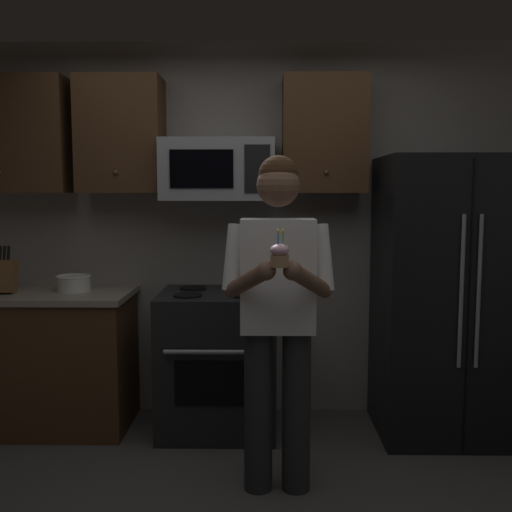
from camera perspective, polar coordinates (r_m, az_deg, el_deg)
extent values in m
cube|color=gray|center=(4.22, -1.29, 2.45)|extent=(4.40, 0.10, 2.60)
cube|color=black|center=(3.99, -3.66, -10.07)|extent=(0.76, 0.66, 0.92)
cube|color=black|center=(3.68, -4.07, -12.13)|extent=(0.48, 0.01, 0.28)
cylinder|color=#99999E|center=(3.60, -4.13, -9.22)|extent=(0.60, 0.03, 0.03)
cylinder|color=black|center=(3.76, -6.61, -3.79)|extent=(0.18, 0.18, 0.01)
cylinder|color=black|center=(3.74, -1.12, -3.83)|extent=(0.18, 0.18, 0.01)
cylinder|color=black|center=(4.04, -6.10, -3.10)|extent=(0.18, 0.18, 0.01)
cylinder|color=black|center=(4.01, -0.98, -3.13)|extent=(0.18, 0.18, 0.01)
cube|color=#9EA0A5|center=(3.95, -3.65, 8.28)|extent=(0.74, 0.40, 0.40)
cube|color=black|center=(3.75, -5.28, 8.37)|extent=(0.40, 0.01, 0.24)
cube|color=black|center=(3.74, 0.13, 8.41)|extent=(0.16, 0.01, 0.30)
cube|color=black|center=(4.02, 18.14, -3.80)|extent=(0.90, 0.72, 1.80)
cylinder|color=gray|center=(3.63, 19.20, -3.27)|extent=(0.02, 0.02, 0.90)
cylinder|color=gray|center=(3.67, 20.68, -3.24)|extent=(0.02, 0.02, 0.90)
cube|color=black|center=(3.68, 19.84, -4.77)|extent=(0.01, 0.01, 1.74)
cube|color=#4C301C|center=(4.35, -22.67, 10.66)|extent=(0.80, 0.34, 0.76)
cube|color=#4C301C|center=(4.12, -12.86, 11.26)|extent=(0.55, 0.34, 0.76)
sphere|color=brown|center=(3.93, -13.39, 7.84)|extent=(0.03, 0.03, 0.03)
cube|color=#4C301C|center=(4.02, 6.58, 11.49)|extent=(0.55, 0.34, 0.76)
sphere|color=brown|center=(3.83, 6.80, 8.01)|extent=(0.03, 0.03, 0.03)
cube|color=#4C301C|center=(4.31, -21.39, -9.52)|extent=(1.40, 0.62, 0.88)
cube|color=gray|center=(4.21, -21.63, -3.48)|extent=(1.44, 0.66, 0.04)
cube|color=brown|center=(4.19, -23.23, -1.80)|extent=(0.16, 0.15, 0.24)
cylinder|color=black|center=(4.15, -23.44, 0.28)|extent=(0.02, 0.04, 0.09)
cylinder|color=black|center=(4.14, -23.09, 0.28)|extent=(0.02, 0.04, 0.09)
cylinder|color=black|center=(4.13, -22.74, 0.28)|extent=(0.02, 0.04, 0.09)
cylinder|color=white|center=(4.11, -17.18, -2.57)|extent=(0.22, 0.22, 0.10)
torus|color=white|center=(4.11, -17.20, -1.89)|extent=(0.23, 0.23, 0.01)
cylinder|color=#262628|center=(3.22, 0.22, -14.69)|extent=(0.15, 0.15, 0.86)
cylinder|color=#262628|center=(3.22, 3.90, -14.67)|extent=(0.15, 0.15, 0.86)
cube|color=white|center=(3.03, 2.12, -1.88)|extent=(0.38, 0.22, 0.58)
sphere|color=brown|center=(3.00, 2.15, 6.84)|extent=(0.22, 0.22, 0.22)
sphere|color=#382314|center=(3.02, 2.15, 7.79)|extent=(0.20, 0.20, 0.20)
cylinder|color=white|center=(3.00, -2.17, -0.15)|extent=(0.15, 0.18, 0.35)
cylinder|color=brown|center=(2.85, -0.82, -2.44)|extent=(0.26, 0.33, 0.21)
sphere|color=brown|center=(2.71, 1.01, -1.43)|extent=(0.09, 0.09, 0.09)
cylinder|color=white|center=(3.01, 6.43, -0.17)|extent=(0.15, 0.18, 0.35)
cylinder|color=brown|center=(2.85, 5.22, -2.45)|extent=(0.26, 0.33, 0.21)
sphere|color=brown|center=(2.71, 3.55, -1.43)|extent=(0.09, 0.09, 0.09)
cylinder|color=#A87F56|center=(2.68, 2.29, -0.48)|extent=(0.08, 0.08, 0.06)
ellipsoid|color=#F2B2CC|center=(2.68, 2.30, 0.57)|extent=(0.09, 0.09, 0.06)
cylinder|color=#4CBF66|center=(2.67, 2.62, 1.58)|extent=(0.01, 0.01, 0.06)
ellipsoid|color=#FFD159|center=(2.67, 2.62, 2.38)|extent=(0.01, 0.01, 0.02)
cylinder|color=#F2D84C|center=(2.69, 2.14, 1.60)|extent=(0.01, 0.01, 0.06)
ellipsoid|color=#FFD159|center=(2.68, 2.14, 2.40)|extent=(0.01, 0.01, 0.02)
cylinder|color=#4C7FE5|center=(2.66, 2.15, 1.56)|extent=(0.01, 0.01, 0.06)
ellipsoid|color=#FFD159|center=(2.66, 2.15, 2.37)|extent=(0.01, 0.01, 0.02)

